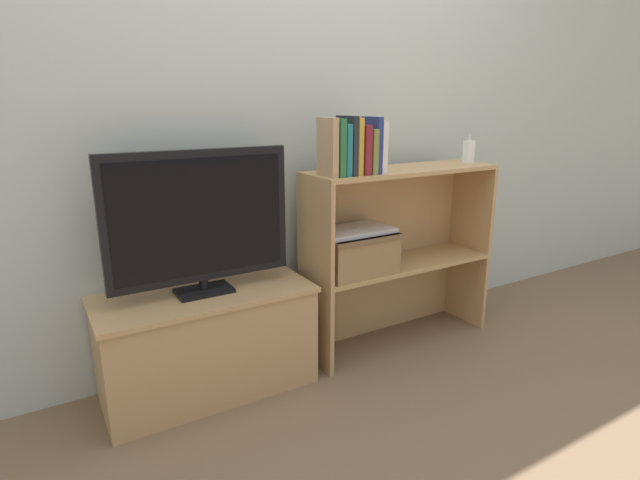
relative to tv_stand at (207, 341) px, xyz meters
name	(u,v)px	position (x,y,z in m)	size (l,w,h in m)	color
ground_plane	(337,375)	(0.52, -0.19, -0.22)	(16.00, 16.00, 0.00)	brown
wall_back	(290,98)	(0.52, 0.22, 0.98)	(10.00, 0.05, 2.40)	#B2BCB2
tv_stand	(207,341)	(0.00, 0.00, 0.00)	(0.87, 0.40, 0.44)	tan
tv	(199,219)	(0.00, 0.00, 0.52)	(0.73, 0.14, 0.57)	black
bookshelf_lower_tier	(390,286)	(0.98, 0.02, 0.05)	(0.98, 0.30, 0.42)	tan
bookshelf_upper_tier	(393,201)	(0.98, 0.02, 0.49)	(0.98, 0.30, 0.46)	tan
book_tan	(328,147)	(0.53, -0.09, 0.78)	(0.03, 0.13, 0.24)	tan
book_forest	(334,147)	(0.57, -0.09, 0.78)	(0.03, 0.14, 0.24)	#286638
book_teal	(341,150)	(0.60, -0.09, 0.77)	(0.03, 0.14, 0.22)	#1E7075
book_charcoal	(347,146)	(0.63, -0.09, 0.78)	(0.03, 0.14, 0.25)	#232328
book_mustard	(353,146)	(0.66, -0.09, 0.78)	(0.03, 0.13, 0.24)	gold
book_maroon	(359,149)	(0.69, -0.09, 0.77)	(0.03, 0.15, 0.21)	maroon
book_olive	(366,151)	(0.73, -0.09, 0.76)	(0.03, 0.16, 0.19)	olive
book_navy	(372,145)	(0.76, -0.09, 0.78)	(0.02, 0.13, 0.24)	navy
book_ivory	(377,147)	(0.79, -0.09, 0.77)	(0.03, 0.13, 0.22)	silver
baby_monitor	(469,151)	(1.41, -0.04, 0.72)	(0.05, 0.04, 0.14)	white
storage_basket_left	(354,250)	(0.70, -0.06, 0.30)	(0.35, 0.26, 0.19)	#937047
laptop	(355,230)	(0.70, -0.06, 0.40)	(0.34, 0.21, 0.02)	#BCBCC1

